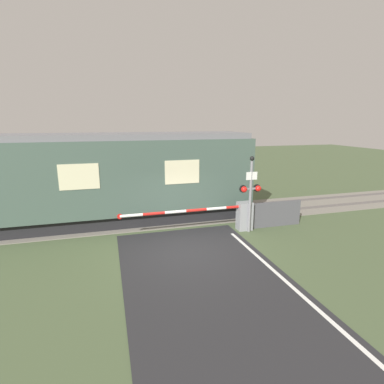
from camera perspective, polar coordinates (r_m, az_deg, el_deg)
ground_plane at (r=10.77m, az=-0.80°, el=-11.01°), size 80.00×80.00×0.00m
track_bed at (r=14.31m, az=-4.87°, el=-4.68°), size 36.00×3.20×0.13m
train at (r=13.64m, az=-20.14°, el=2.27°), size 14.74×2.85×3.94m
crossing_barrier at (r=12.50m, az=8.26°, el=-4.37°), size 5.45×0.44×1.19m
signal_post at (r=12.17m, az=11.13°, el=0.43°), size 0.91×0.26×3.12m
roadside_fence at (r=13.31m, az=15.19°, el=-4.14°), size 2.63×0.06×1.10m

